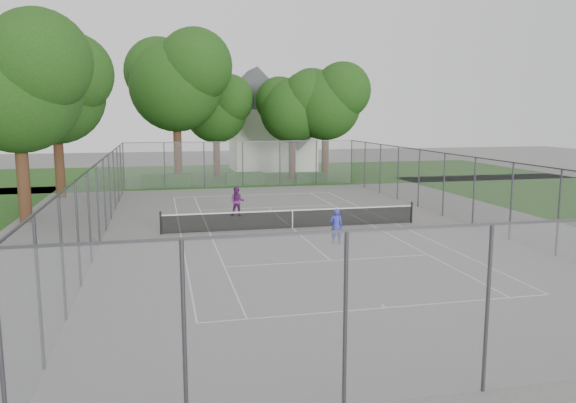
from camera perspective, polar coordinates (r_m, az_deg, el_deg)
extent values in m
plane|color=slate|center=(27.94, 0.46, -2.74)|extent=(120.00, 120.00, 0.00)
cube|color=#1F4714|center=(53.30, -6.00, 2.78)|extent=(60.00, 20.00, 0.00)
cube|color=silver|center=(17.00, 9.89, -10.59)|extent=(10.97, 0.06, 0.01)
cube|color=silver|center=(39.43, -3.52, 0.67)|extent=(10.97, 0.06, 0.01)
cube|color=silver|center=(27.23, -10.86, -3.20)|extent=(0.06, 23.77, 0.01)
cube|color=silver|center=(29.66, 10.83, -2.21)|extent=(0.06, 23.77, 0.01)
cube|color=silver|center=(27.31, -7.99, -3.09)|extent=(0.06, 23.77, 0.01)
cube|color=silver|center=(29.15, 8.36, -2.34)|extent=(0.06, 23.77, 0.01)
cube|color=silver|center=(21.93, 4.33, -6.01)|extent=(8.23, 0.06, 0.01)
cube|color=silver|center=(34.09, -2.02, -0.61)|extent=(8.23, 0.06, 0.01)
cube|color=silver|center=(27.94, 0.46, -2.73)|extent=(0.06, 12.80, 0.01)
cube|color=silver|center=(17.13, 9.69, -10.43)|extent=(0.06, 0.30, 0.01)
cube|color=silver|center=(39.29, -3.49, 0.64)|extent=(0.06, 0.30, 0.01)
cylinder|color=black|center=(27.11, -12.80, -2.14)|extent=(0.10, 0.10, 1.10)
cylinder|color=black|center=(29.94, 12.44, -1.10)|extent=(0.10, 0.10, 1.10)
cube|color=black|center=(27.85, 0.46, -1.83)|extent=(12.67, 0.01, 0.86)
cube|color=silver|center=(27.77, 0.46, -0.90)|extent=(12.77, 0.03, 0.06)
cube|color=silver|center=(27.86, 0.46, -1.85)|extent=(0.05, 0.02, 0.88)
cylinder|color=#38383D|center=(10.73, -27.18, -13.37)|extent=(0.08, 0.08, 3.50)
cylinder|color=#38383D|center=(43.88, -16.36, 3.46)|extent=(0.08, 0.08, 3.50)
cylinder|color=#38383D|center=(46.40, 6.47, 4.04)|extent=(0.08, 0.08, 3.50)
cube|color=slate|center=(12.15, 19.58, -10.29)|extent=(18.00, 0.02, 3.50)
cube|color=slate|center=(44.25, -4.63, 3.83)|extent=(18.00, 0.02, 3.50)
cube|color=slate|center=(27.05, -18.43, 0.18)|extent=(0.02, 34.00, 3.50)
cube|color=slate|center=(30.96, 16.90, 1.30)|extent=(0.02, 34.00, 3.50)
cube|color=#38383D|center=(11.71, 20.03, -2.16)|extent=(18.00, 0.05, 0.05)
cube|color=#38383D|center=(44.13, -4.66, 6.09)|extent=(18.00, 0.05, 0.05)
cube|color=#38383D|center=(26.85, -18.62, 3.87)|extent=(0.05, 34.00, 0.05)
cube|color=#38383D|center=(30.79, 17.04, 4.53)|extent=(0.05, 34.00, 0.05)
cylinder|color=#3E2416|center=(47.64, -11.13, 5.14)|extent=(0.68, 0.68, 5.30)
sphere|color=#14350E|center=(47.60, -11.33, 11.50)|extent=(7.54, 7.54, 7.54)
sphere|color=#14350E|center=(46.64, -9.44, 13.46)|extent=(6.03, 6.03, 6.03)
sphere|color=#14350E|center=(48.59, -13.00, 12.72)|extent=(5.65, 5.65, 5.65)
cylinder|color=#3E2416|center=(51.36, -7.26, 4.70)|extent=(0.61, 0.61, 3.88)
sphere|color=#14350E|center=(51.23, -7.35, 9.02)|extent=(5.52, 5.52, 5.52)
sphere|color=#14350E|center=(50.54, -6.01, 10.30)|extent=(4.41, 4.41, 4.41)
sphere|color=#14350E|center=(51.84, -8.52, 9.91)|extent=(4.14, 4.14, 4.14)
cylinder|color=#3E2416|center=(49.59, 0.42, 4.67)|extent=(0.62, 0.62, 3.95)
sphere|color=#14350E|center=(49.46, 0.43, 9.23)|extent=(5.62, 5.62, 5.62)
sphere|color=#14350E|center=(48.93, 1.96, 10.55)|extent=(4.50, 4.50, 4.50)
sphere|color=#14350E|center=(49.94, -0.88, 10.19)|extent=(4.22, 4.22, 4.22)
cylinder|color=#3E2416|center=(49.49, 3.79, 4.82)|extent=(0.63, 0.63, 4.27)
sphere|color=#14350E|center=(49.37, 3.84, 9.76)|extent=(6.07, 6.07, 6.07)
sphere|color=#14350E|center=(48.90, 5.56, 11.17)|extent=(4.86, 4.86, 4.86)
sphere|color=#14350E|center=(49.83, 2.41, 10.81)|extent=(4.55, 4.55, 4.55)
cylinder|color=#3E2416|center=(40.97, -22.21, 3.57)|extent=(0.64, 0.64, 4.61)
sphere|color=#14350E|center=(40.85, -22.59, 10.00)|extent=(6.55, 6.55, 6.55)
sphere|color=#14350E|center=(39.75, -21.04, 12.03)|extent=(5.24, 5.24, 5.24)
sphere|color=#14350E|center=(41.90, -24.06, 11.22)|extent=(4.91, 4.91, 4.91)
cylinder|color=#3E2416|center=(32.37, -25.30, 2.12)|extent=(0.64, 0.64, 4.59)
sphere|color=#14350E|center=(32.22, -25.85, 10.24)|extent=(6.53, 6.53, 6.53)
sphere|color=#14350E|center=(31.08, -24.01, 12.86)|extent=(5.23, 5.23, 5.23)
cube|color=#194115|center=(45.19, -12.36, 2.12)|extent=(3.72, 1.12, 0.93)
cube|color=#194115|center=(45.70, -4.45, 2.38)|extent=(3.00, 0.86, 0.94)
cube|color=#194115|center=(46.49, 2.31, 2.40)|extent=(2.56, 0.94, 0.77)
cube|color=silver|center=(57.37, -1.62, 6.28)|extent=(8.07, 6.05, 6.05)
cube|color=#45454A|center=(57.31, -1.63, 9.31)|extent=(7.99, 6.25, 7.99)
imported|color=#333BBF|center=(24.70, 4.93, -2.48)|extent=(0.66, 0.53, 1.55)
imported|color=#602163|center=(31.22, -5.17, 0.01)|extent=(0.94, 0.80, 1.66)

